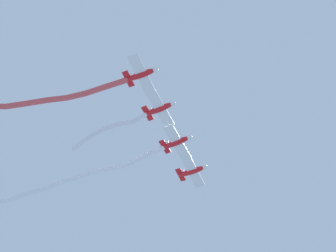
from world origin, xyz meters
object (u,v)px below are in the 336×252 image
object	(u,v)px
airplane_lead	(142,74)
airplane_right_wing	(177,142)
airplane_left_wing	(160,109)
airplane_slot	(193,171)

from	to	relation	value
airplane_lead	airplane_right_wing	world-z (taller)	same
airplane_left_wing	airplane_slot	size ratio (longest dim) A/B	0.99
airplane_lead	airplane_slot	xyz separation A→B (m)	(-16.38, 11.00, 0.30)
airplane_lead	airplane_left_wing	distance (m)	6.58
airplane_left_wing	airplane_lead	bearing A→B (deg)	-88.15
airplane_left_wing	airplane_slot	bearing A→B (deg)	91.85
airplane_left_wing	airplane_right_wing	bearing A→B (deg)	91.85
airplane_lead	airplane_left_wing	world-z (taller)	airplane_left_wing
airplane_lead	airplane_left_wing	size ratio (longest dim) A/B	1.02
airplane_lead	airplane_slot	world-z (taller)	airplane_slot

